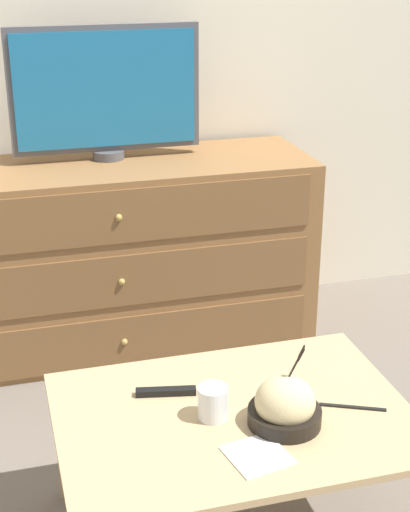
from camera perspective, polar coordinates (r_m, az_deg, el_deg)
ground_plane at (r=3.38m, az=-7.84°, el=-4.01°), size 12.00×12.00×0.00m
dresser at (r=2.99m, az=-6.89°, el=-0.01°), size 1.52×0.50×0.72m
tv at (r=2.89m, az=-7.27°, el=11.83°), size 0.69×0.12×0.48m
coffee_table at (r=2.02m, az=2.13°, el=-12.51°), size 0.89×0.64×0.38m
takeout_bowl at (r=1.94m, az=5.83°, el=-10.83°), size 0.18×0.18×0.20m
drink_cup at (r=1.96m, az=0.57°, el=-10.75°), size 0.08×0.08×0.09m
napkin at (r=1.86m, az=3.85°, el=-14.26°), size 0.16×0.16×0.00m
knife at (r=2.05m, az=10.69°, el=-10.75°), size 0.16×0.08×0.01m
remote_control at (r=2.06m, az=-2.86°, el=-9.82°), size 0.16×0.06×0.02m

